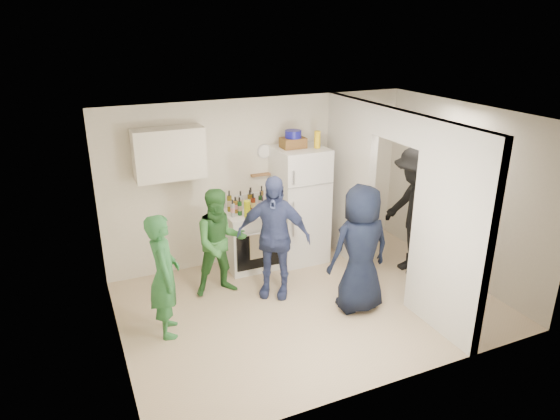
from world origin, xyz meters
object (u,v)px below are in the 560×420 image
object	(u,v)px
person_denim	(273,237)
blue_bowl	(293,134)
fridge	(300,205)
person_nook	(415,212)
yellow_cup_stack_top	(317,140)
person_green_left	(164,276)
stove	(250,239)
wicker_basket	(293,143)
person_green_center	(220,243)
person_navy	(360,249)

from	to	relation	value
person_denim	blue_bowl	bearing A→B (deg)	86.22
fridge	person_nook	xyz separation A→B (m)	(1.32, -1.08, 0.06)
fridge	person_nook	distance (m)	1.71
yellow_cup_stack_top	person_green_left	world-z (taller)	yellow_cup_stack_top
fridge	person_nook	world-z (taller)	person_nook
stove	person_denim	xyz separation A→B (m)	(-0.00, -0.89, 0.39)
person_green_left	person_denim	bearing A→B (deg)	-69.52
fridge	wicker_basket	distance (m)	0.97
blue_bowl	person_green_center	size ratio (longest dim) A/B	0.16
stove	yellow_cup_stack_top	world-z (taller)	yellow_cup_stack_top
stove	person_green_left	distance (m)	1.97
stove	person_nook	xyz separation A→B (m)	(2.13, -1.11, 0.50)
blue_bowl	person_green_left	bearing A→B (deg)	-151.07
stove	person_denim	world-z (taller)	person_denim
fridge	person_green_left	bearing A→B (deg)	-153.09
stove	person_denim	bearing A→B (deg)	-90.18
person_denim	person_navy	xyz separation A→B (m)	(0.85, -0.79, -0.00)
stove	wicker_basket	size ratio (longest dim) A/B	2.58
yellow_cup_stack_top	person_green_center	distance (m)	2.08
fridge	yellow_cup_stack_top	xyz separation A→B (m)	(0.22, -0.10, 1.02)
stove	person_navy	xyz separation A→B (m)	(0.85, -1.67, 0.39)
fridge	person_denim	distance (m)	1.18
person_green_left	stove	bearing A→B (deg)	-43.08
blue_bowl	person_green_center	distance (m)	1.92
person_navy	stove	bearing A→B (deg)	-62.05
yellow_cup_stack_top	person_nook	xyz separation A→B (m)	(1.10, -0.98, -0.95)
stove	fridge	xyz separation A→B (m)	(0.81, -0.03, 0.44)
wicker_basket	person_denim	xyz separation A→B (m)	(-0.71, -0.91, -1.01)
wicker_basket	yellow_cup_stack_top	world-z (taller)	yellow_cup_stack_top
person_green_center	stove	bearing A→B (deg)	43.94
wicker_basket	yellow_cup_stack_top	distance (m)	0.36
fridge	blue_bowl	world-z (taller)	blue_bowl
fridge	person_denim	size ratio (longest dim) A/B	1.05
fridge	stove	bearing A→B (deg)	177.87
stove	person_green_center	bearing A→B (deg)	-138.48
person_green_center	person_nook	distance (m)	2.83
person_denim	fridge	bearing A→B (deg)	80.88
stove	wicker_basket	xyz separation A→B (m)	(0.71, 0.02, 1.41)
stove	person_green_left	bearing A→B (deg)	-141.48
blue_bowl	person_navy	bearing A→B (deg)	-85.09
yellow_cup_stack_top	stove	bearing A→B (deg)	172.78
stove	person_denim	size ratio (longest dim) A/B	0.53
wicker_basket	yellow_cup_stack_top	bearing A→B (deg)	-25.11
person_denim	person_nook	bearing A→B (deg)	28.18
yellow_cup_stack_top	person_nook	distance (m)	1.76
blue_bowl	stove	bearing A→B (deg)	-178.38
stove	person_navy	distance (m)	1.92
person_navy	person_nook	size ratio (longest dim) A/B	0.88
person_denim	person_nook	world-z (taller)	person_nook
stove	wicker_basket	world-z (taller)	wicker_basket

